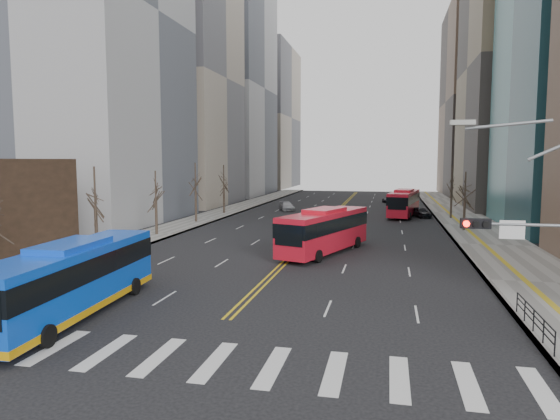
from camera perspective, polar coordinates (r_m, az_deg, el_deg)
name	(u,v)px	position (r m, az deg, el deg)	size (l,w,h in m)	color
ground	(186,359)	(21.07, -10.67, -16.39)	(220.00, 220.00, 0.00)	black
sidewalk_right	(471,225)	(64.16, 20.97, -1.65)	(7.00, 130.00, 0.15)	slate
sidewalk_left	(204,218)	(67.89, -8.70, -0.95)	(5.00, 130.00, 0.15)	slate
crosswalk	(186,359)	(21.07, -10.67, -16.38)	(26.70, 4.00, 0.01)	silver
centerline	(334,214)	(73.77, 6.22, -0.44)	(0.55, 100.00, 0.01)	gold
office_towers	(345,65)	(88.24, 7.45, 16.15)	(83.00, 134.00, 58.00)	#959598
signal_mast	(554,243)	(21.04, 28.84, -3.30)	(5.37, 0.37, 9.39)	gray
pedestrian_railing	(534,317)	(25.80, 27.01, -10.82)	(0.06, 6.06, 1.02)	black
street_trees	(249,188)	(54.65, -3.56, 2.55)	(35.20, 47.20, 7.60)	#2F251C
blue_bus	(72,277)	(27.54, -22.68, -7.10)	(3.61, 13.30, 3.80)	blue
red_bus_near	(325,228)	(42.51, 5.12, -2.10)	(6.62, 12.42, 3.83)	red
red_bus_far	(404,201)	(72.09, 13.99, 0.97)	(4.86, 12.43, 3.82)	red
car_white	(23,289)	(32.13, -27.32, -7.99)	(1.34, 3.85, 1.27)	silver
car_dark_mid	(421,212)	(71.56, 15.77, -0.25)	(1.67, 4.15, 1.41)	black
car_silver	(287,206)	(78.08, 0.78, 0.42)	(1.89, 4.65, 1.35)	#A7A7AD
car_dark_far	(389,199)	(95.86, 12.35, 1.21)	(1.84, 3.98, 1.11)	black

